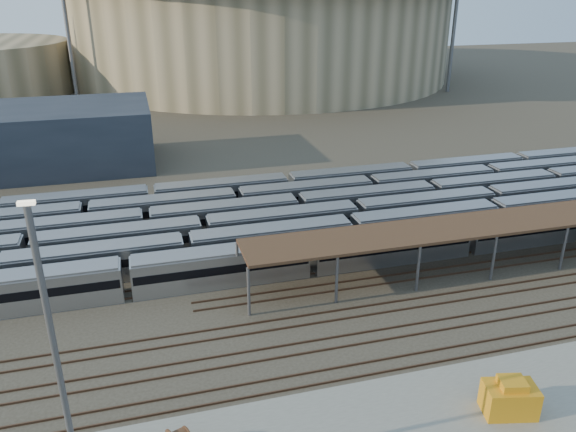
# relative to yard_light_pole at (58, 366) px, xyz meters

# --- Properties ---
(ground) EXTENTS (420.00, 420.00, 0.00)m
(ground) POSITION_rel_yard_light_pole_xyz_m (21.76, 15.82, -9.80)
(ground) COLOR #383026
(ground) RESTS_ON ground
(subway_trains) EXTENTS (125.32, 23.90, 3.60)m
(subway_trains) POSITION_rel_yard_light_pole_xyz_m (24.49, 34.32, -8.00)
(subway_trains) COLOR #A3A4A8
(subway_trains) RESTS_ON ground
(inspection_shed) EXTENTS (60.30, 6.00, 5.30)m
(inspection_shed) POSITION_rel_yard_light_pole_xyz_m (43.76, 19.82, -4.81)
(inspection_shed) COLOR #5E5E63
(inspection_shed) RESTS_ON ground
(empty_tracks) EXTENTS (170.00, 9.62, 0.18)m
(empty_tracks) POSITION_rel_yard_light_pole_xyz_m (21.76, 10.82, -9.71)
(empty_tracks) COLOR #4C3323
(empty_tracks) RESTS_ON ground
(stadium) EXTENTS (124.00, 124.00, 32.50)m
(stadium) POSITION_rel_yard_light_pole_xyz_m (46.76, 155.82, 6.67)
(stadium) COLOR tan
(stadium) RESTS_ON ground
(service_building) EXTENTS (42.00, 20.00, 10.00)m
(service_building) POSITION_rel_yard_light_pole_xyz_m (-13.24, 70.82, -4.80)
(service_building) COLOR #1E232D
(service_building) RESTS_ON ground
(floodlight_0) EXTENTS (4.00, 1.00, 38.40)m
(floodlight_0) POSITION_rel_yard_light_pole_xyz_m (-8.24, 125.82, 10.85)
(floodlight_0) COLOR #5E5E63
(floodlight_0) RESTS_ON ground
(floodlight_2) EXTENTS (4.00, 1.00, 38.40)m
(floodlight_2) POSITION_rel_yard_light_pole_xyz_m (91.76, 115.82, 10.85)
(floodlight_2) COLOR #5E5E63
(floodlight_2) RESTS_ON ground
(floodlight_3) EXTENTS (4.00, 1.00, 38.40)m
(floodlight_3) POSITION_rel_yard_light_pole_xyz_m (11.76, 175.82, 10.85)
(floodlight_3) COLOR #5E5E63
(floodlight_3) RESTS_ON ground
(yard_light_pole) EXTENTS (0.81, 0.36, 19.03)m
(yard_light_pole) POSITION_rel_yard_light_pole_xyz_m (0.00, 0.00, 0.00)
(yard_light_pole) COLOR #5E5E63
(yard_light_pole) RESTS_ON apron
(yellow_equipment) EXTENTS (4.04, 3.03, 2.26)m
(yellow_equipment) POSITION_rel_yard_light_pole_xyz_m (28.95, -0.55, -8.47)
(yellow_equipment) COLOR orange
(yellow_equipment) RESTS_ON apron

